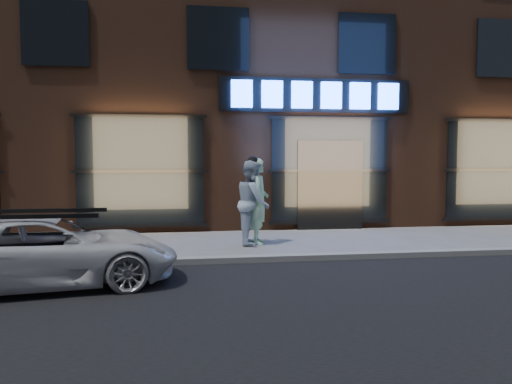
# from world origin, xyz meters

# --- Properties ---
(ground) EXTENTS (90.00, 90.00, 0.00)m
(ground) POSITION_xyz_m (0.00, 0.00, 0.00)
(ground) COLOR slate
(ground) RESTS_ON ground
(curb) EXTENTS (60.00, 0.25, 0.12)m
(curb) POSITION_xyz_m (0.00, 0.00, 0.06)
(curb) COLOR gray
(curb) RESTS_ON ground
(storefront_building) EXTENTS (30.20, 8.28, 10.30)m
(storefront_building) POSITION_xyz_m (-0.00, 7.99, 5.15)
(storefront_building) COLOR #54301E
(storefront_building) RESTS_ON ground
(man_bowtie) EXTENTS (0.57, 0.77, 1.94)m
(man_bowtie) POSITION_xyz_m (-2.26, 1.96, 0.97)
(man_bowtie) COLOR #C2FFCF
(man_bowtie) RESTS_ON ground
(man_cap) EXTENTS (0.82, 1.00, 1.89)m
(man_cap) POSITION_xyz_m (-2.38, 1.94, 0.95)
(man_cap) COLOR silver
(man_cap) RESTS_ON ground
(white_suv) EXTENTS (4.08, 2.39, 1.07)m
(white_suv) POSITION_xyz_m (-5.96, -1.27, 0.53)
(white_suv) COLOR silver
(white_suv) RESTS_ON ground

